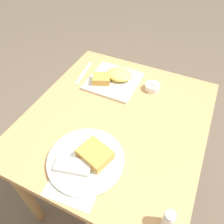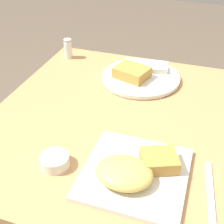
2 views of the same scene
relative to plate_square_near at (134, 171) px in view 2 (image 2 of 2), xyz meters
name	(u,v)px [view 2 (image 2 of 2)]	position (x,y,z in m)	size (l,w,h in m)	color
dining_table	(117,139)	(-0.12, 0.23, -0.12)	(0.80, 0.89, 0.73)	tan
menu_card	(142,76)	(-0.11, 0.52, -0.02)	(0.21, 0.31, 0.00)	silver
plate_square_near	(134,171)	(0.00, 0.00, 0.00)	(0.26, 0.26, 0.06)	white
plate_oval_far	(139,75)	(-0.11, 0.49, 0.00)	(0.30, 0.30, 0.05)	white
sauce_ramekin	(55,161)	(-0.21, -0.02, 0.00)	(0.08, 0.08, 0.03)	white
salt_shaker	(68,50)	(-0.45, 0.58, 0.02)	(0.03, 0.03, 0.08)	white
butter_knife	(210,193)	(0.19, 0.01, -0.02)	(0.04, 0.21, 0.00)	silver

